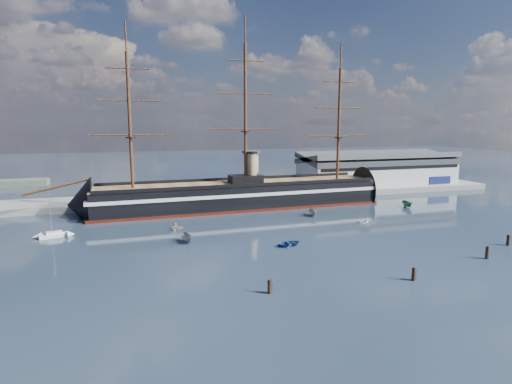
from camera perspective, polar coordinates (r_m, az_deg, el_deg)
name	(u,v)px	position (r m, az deg, el deg)	size (l,w,h in m)	color
ground	(276,220)	(117.34, 2.67, -3.79)	(600.00, 600.00, 0.00)	black
quay	(267,197)	(153.87, 1.51, -0.65)	(180.00, 18.00, 2.00)	slate
warehouse	(377,169)	(177.67, 15.89, 2.93)	(63.00, 21.00, 11.60)	#B7BABC
quay_tower	(251,172)	(147.50, -0.66, 2.75)	(5.00, 5.00, 15.00)	silver
warship	(234,195)	(133.35, -2.93, -0.44)	(113.09, 18.59, 53.94)	black
sailboat	(54,235)	(110.54, -25.33, -5.16)	(6.79, 3.60, 10.42)	silver
motorboat_a	(187,242)	(97.41, -9.16, -6.63)	(6.18, 2.27, 2.47)	gray
motorboat_b	(290,246)	(93.92, 4.52, -7.15)	(3.31, 1.32, 1.54)	navy
motorboat_c	(312,216)	(123.71, 7.50, -3.18)	(5.82, 2.14, 2.33)	slate
motorboat_d	(177,230)	(108.22, -10.53, -5.06)	(5.54, 2.40, 2.03)	silver
motorboat_e	(368,223)	(118.07, 14.75, -4.01)	(3.01, 1.21, 1.41)	white
motorboat_f	(407,207)	(143.49, 19.51, -1.91)	(6.04, 2.21, 2.41)	#245740
piling_near_left	(269,293)	(68.87, 1.81, -13.36)	(0.64, 0.64, 2.96)	black
piling_near_mid	(413,280)	(78.67, 20.23, -11.01)	(0.64, 0.64, 3.00)	black
piling_near_right	(487,259)	(96.26, 28.38, -7.85)	(0.64, 0.64, 3.26)	black
piling_far_right	(508,245)	(108.69, 30.53, -6.15)	(0.64, 0.64, 3.11)	black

